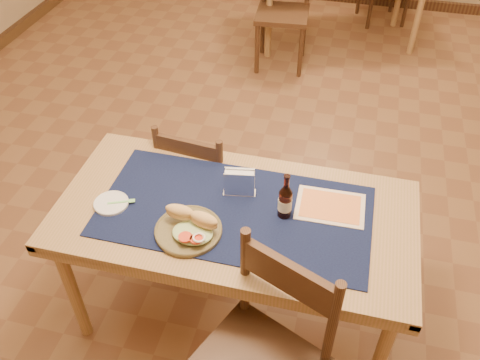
% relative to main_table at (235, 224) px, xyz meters
% --- Properties ---
extents(main_table, '(1.60, 0.80, 0.75)m').
position_rel_main_table_xyz_m(main_table, '(0.00, 0.00, 0.00)').
color(main_table, '#A4784D').
rests_on(main_table, ground).
extents(placemat, '(1.20, 0.60, 0.01)m').
position_rel_main_table_xyz_m(placemat, '(0.00, 0.00, 0.09)').
color(placemat, '#101A3C').
rests_on(placemat, main_table).
extents(baseboard, '(6.00, 7.00, 0.10)m').
position_rel_main_table_xyz_m(baseboard, '(0.00, 0.80, -0.62)').
color(baseboard, '#452E18').
rests_on(baseboard, ground).
extents(chair_main_far, '(0.44, 0.44, 0.87)m').
position_rel_main_table_xyz_m(chair_main_far, '(-0.31, 0.48, -0.21)').
color(chair_main_far, '#452E18').
rests_on(chair_main_far, ground).
extents(chair_main_near, '(0.60, 0.60, 0.99)m').
position_rel_main_table_xyz_m(chair_main_near, '(0.24, -0.54, -0.15)').
color(chair_main_near, '#452E18').
rests_on(chair_main_near, ground).
extents(chair_back_near, '(0.48, 0.48, 0.97)m').
position_rel_main_table_xyz_m(chair_back_near, '(-0.26, 2.73, -0.16)').
color(chair_back_near, '#452E18').
rests_on(chair_back_near, ground).
extents(sandwich_plate, '(0.29, 0.29, 0.11)m').
position_rel_main_table_xyz_m(sandwich_plate, '(-0.15, -0.17, 0.12)').
color(sandwich_plate, brown).
rests_on(sandwich_plate, placemat).
extents(side_plate, '(0.16, 0.16, 0.01)m').
position_rel_main_table_xyz_m(side_plate, '(-0.55, -0.09, 0.10)').
color(side_plate, silver).
rests_on(side_plate, placemat).
extents(fork, '(0.12, 0.06, 0.00)m').
position_rel_main_table_xyz_m(fork, '(-0.49, -0.08, 0.10)').
color(fork, '#82DB78').
rests_on(fork, side_plate).
extents(beer_bottle, '(0.06, 0.06, 0.23)m').
position_rel_main_table_xyz_m(beer_bottle, '(0.22, 0.03, 0.17)').
color(beer_bottle, '#4D1A0D').
rests_on(beer_bottle, placemat).
extents(napkin_holder, '(0.16, 0.08, 0.13)m').
position_rel_main_table_xyz_m(napkin_holder, '(-0.01, 0.12, 0.15)').
color(napkin_holder, white).
rests_on(napkin_holder, placemat).
extents(menu_card, '(0.31, 0.23, 0.01)m').
position_rel_main_table_xyz_m(menu_card, '(0.41, 0.12, 0.09)').
color(menu_card, beige).
rests_on(menu_card, placemat).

